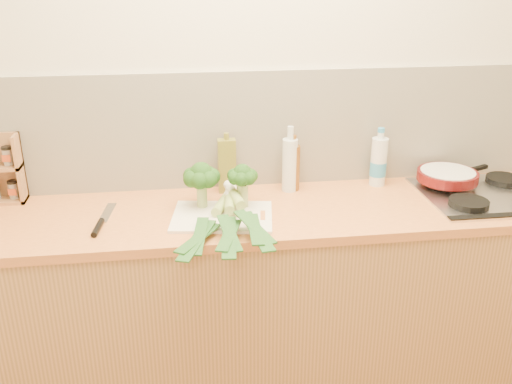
# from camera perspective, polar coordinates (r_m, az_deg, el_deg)

# --- Properties ---
(room_shell) EXTENTS (3.50, 3.50, 3.50)m
(room_shell) POSITION_cam_1_polar(r_m,az_deg,el_deg) (2.64, -0.04, 6.26)
(room_shell) COLOR beige
(room_shell) RESTS_ON ground
(counter) EXTENTS (3.20, 0.62, 0.90)m
(counter) POSITION_cam_1_polar(r_m,az_deg,el_deg) (2.67, 0.82, -10.49)
(counter) COLOR #B6814B
(counter) RESTS_ON ground
(gas_hob) EXTENTS (0.58, 0.50, 0.04)m
(gas_hob) POSITION_cam_1_polar(r_m,az_deg,el_deg) (2.78, 22.15, -0.14)
(gas_hob) COLOR silver
(gas_hob) RESTS_ON counter
(chopping_board) EXTENTS (0.45, 0.36, 0.01)m
(chopping_board) POSITION_cam_1_polar(r_m,az_deg,el_deg) (2.37, -3.38, -2.47)
(chopping_board) COLOR silver
(chopping_board) RESTS_ON counter
(broccoli_left) EXTENTS (0.16, 0.16, 0.20)m
(broccoli_left) POSITION_cam_1_polar(r_m,az_deg,el_deg) (2.41, -5.49, 1.50)
(broccoli_left) COLOR #96AC64
(broccoli_left) RESTS_ON chopping_board
(broccoli_right) EXTENTS (0.13, 0.13, 0.19)m
(broccoli_right) POSITION_cam_1_polar(r_m,az_deg,el_deg) (2.40, -1.38, 1.45)
(broccoli_right) COLOR #96AC64
(broccoli_right) RESTS_ON chopping_board
(leek_front) EXTENTS (0.29, 0.67, 0.04)m
(leek_front) POSITION_cam_1_polar(r_m,az_deg,el_deg) (2.34, -3.99, -2.01)
(leek_front) COLOR white
(leek_front) RESTS_ON chopping_board
(leek_mid) EXTENTS (0.13, 0.64, 0.04)m
(leek_mid) POSITION_cam_1_polar(r_m,az_deg,el_deg) (2.29, -2.67, -2.06)
(leek_mid) COLOR white
(leek_mid) RESTS_ON chopping_board
(leek_back) EXTENTS (0.14, 0.66, 0.04)m
(leek_back) POSITION_cam_1_polar(r_m,az_deg,el_deg) (2.30, -1.45, -1.47)
(leek_back) COLOR white
(leek_back) RESTS_ON chopping_board
(chefs_knife) EXTENTS (0.07, 0.34, 0.02)m
(chefs_knife) POSITION_cam_1_polar(r_m,az_deg,el_deg) (2.38, -15.31, -3.09)
(chefs_knife) COLOR silver
(chefs_knife) RESTS_ON counter
(skillet) EXTENTS (0.39, 0.28, 0.05)m
(skillet) POSITION_cam_1_polar(r_m,az_deg,el_deg) (2.80, 18.63, 1.58)
(skillet) COLOR #530E0D
(skillet) RESTS_ON gas_hob
(oil_tin) EXTENTS (0.08, 0.05, 0.28)m
(oil_tin) POSITION_cam_1_polar(r_m,az_deg,el_deg) (2.60, -2.92, 2.67)
(oil_tin) COLOR olive
(oil_tin) RESTS_ON counter
(glass_bottle) EXTENTS (0.07, 0.07, 0.31)m
(glass_bottle) POSITION_cam_1_polar(r_m,az_deg,el_deg) (2.61, 3.39, 2.81)
(glass_bottle) COLOR silver
(glass_bottle) RESTS_ON counter
(amber_bottle) EXTENTS (0.06, 0.06, 0.26)m
(amber_bottle) POSITION_cam_1_polar(r_m,az_deg,el_deg) (2.63, 3.71, 2.52)
(amber_bottle) COLOR brown
(amber_bottle) RESTS_ON counter
(water_bottle) EXTENTS (0.08, 0.08, 0.26)m
(water_bottle) POSITION_cam_1_polar(r_m,az_deg,el_deg) (2.75, 12.15, 2.86)
(water_bottle) COLOR silver
(water_bottle) RESTS_ON counter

